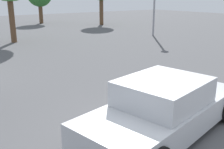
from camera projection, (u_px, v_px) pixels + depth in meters
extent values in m
plane|color=#515154|center=(160.00, 140.00, 5.81)|extent=(80.00, 80.00, 0.00)
cube|color=#B7BABF|center=(164.00, 114.00, 6.03)|extent=(4.69, 2.52, 0.58)
cube|color=#B7BABF|center=(163.00, 92.00, 5.80)|extent=(2.13, 1.89, 0.55)
cube|color=slate|center=(183.00, 82.00, 6.42)|extent=(0.34, 1.43, 0.46)
cube|color=slate|center=(139.00, 103.00, 5.18)|extent=(0.34, 1.43, 0.46)
cylinder|color=black|center=(169.00, 93.00, 7.66)|extent=(0.67, 0.34, 0.64)
cylinder|color=black|center=(91.00, 132.00, 5.52)|extent=(0.67, 0.34, 0.64)
ellipsoid|color=white|center=(216.00, 94.00, 7.83)|extent=(0.39, 0.28, 0.27)
sphere|color=white|center=(211.00, 93.00, 7.67)|extent=(0.22, 0.22, 0.22)
sphere|color=white|center=(209.00, 94.00, 7.63)|extent=(0.10, 0.10, 0.10)
cylinder|color=white|center=(215.00, 101.00, 7.76)|extent=(0.06, 0.06, 0.13)
cylinder|color=white|center=(211.00, 100.00, 7.87)|extent=(0.06, 0.06, 0.13)
cylinder|color=white|center=(220.00, 99.00, 7.89)|extent=(0.06, 0.06, 0.13)
cylinder|color=white|center=(216.00, 98.00, 8.01)|extent=(0.06, 0.06, 0.13)
sphere|color=white|center=(221.00, 91.00, 7.95)|extent=(0.12, 0.12, 0.12)
cylinder|color=gray|center=(154.00, 1.00, 20.15)|extent=(0.14, 0.14, 5.14)
cylinder|color=brown|center=(12.00, 19.00, 17.48)|extent=(0.36, 0.36, 3.06)
cylinder|color=brown|center=(101.00, 11.00, 28.18)|extent=(0.41, 0.41, 2.87)
cylinder|color=brown|center=(41.00, 14.00, 29.67)|extent=(0.43, 0.43, 2.13)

